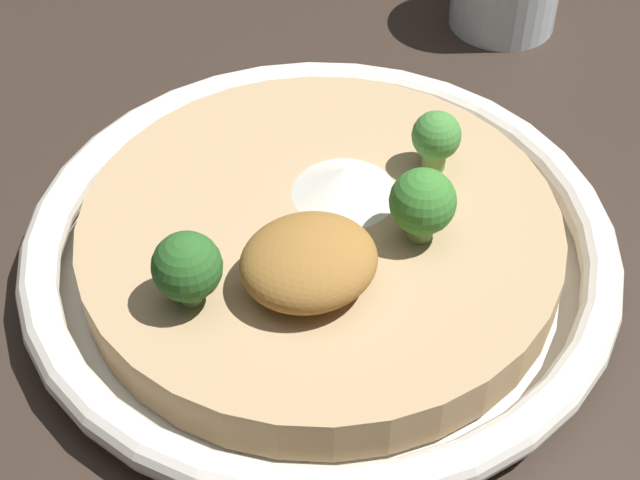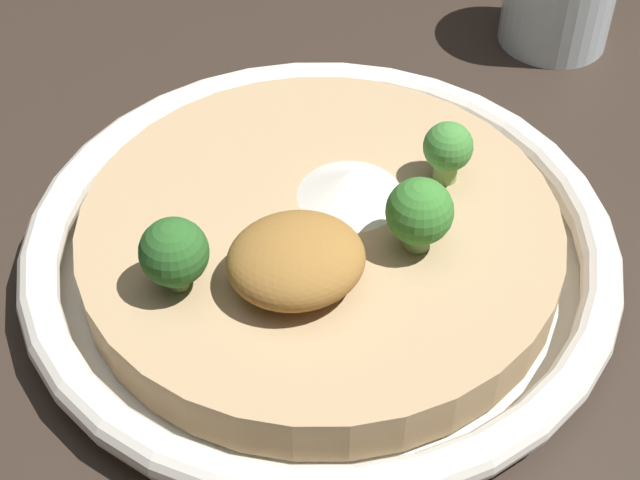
% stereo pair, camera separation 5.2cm
% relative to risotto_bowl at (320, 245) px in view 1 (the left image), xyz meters
% --- Properties ---
extents(ground_plane, '(6.00, 6.00, 0.00)m').
position_rel_risotto_bowl_xyz_m(ground_plane, '(0.00, 0.00, -0.02)').
color(ground_plane, '#2D231C').
extents(risotto_bowl, '(0.32, 0.32, 0.03)m').
position_rel_risotto_bowl_xyz_m(risotto_bowl, '(0.00, 0.00, 0.00)').
color(risotto_bowl, silver).
rests_on(risotto_bowl, ground_plane).
extents(cheese_sprinkle, '(0.06, 0.06, 0.02)m').
position_rel_risotto_bowl_xyz_m(cheese_sprinkle, '(-0.02, -0.01, 0.03)').
color(cheese_sprinkle, white).
rests_on(cheese_sprinkle, risotto_bowl).
extents(crispy_onion_garnish, '(0.07, 0.06, 0.03)m').
position_rel_risotto_bowl_xyz_m(crispy_onion_garnish, '(0.02, 0.04, 0.03)').
color(crispy_onion_garnish, olive).
rests_on(crispy_onion_garnish, risotto_bowl).
extents(broccoli_back_right, '(0.03, 0.03, 0.04)m').
position_rel_risotto_bowl_xyz_m(broccoli_back_right, '(0.08, 0.02, 0.04)').
color(broccoli_back_right, '#668E47').
rests_on(broccoli_back_right, risotto_bowl).
extents(broccoli_front_left, '(0.03, 0.03, 0.04)m').
position_rel_risotto_bowl_xyz_m(broccoli_front_left, '(-0.07, -0.01, 0.04)').
color(broccoli_front_left, '#759E4C').
rests_on(broccoli_front_left, risotto_bowl).
extents(broccoli_left, '(0.03, 0.03, 0.04)m').
position_rel_risotto_bowl_xyz_m(broccoli_left, '(-0.04, 0.03, 0.04)').
color(broccoli_left, '#668E47').
rests_on(broccoli_left, risotto_bowl).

